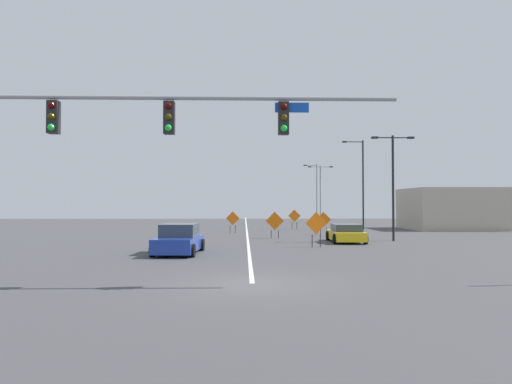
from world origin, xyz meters
name	(u,v)px	position (x,y,z in m)	size (l,w,h in m)	color
ground	(252,284)	(0.00, 0.00, 0.00)	(127.35, 127.35, 0.00)	#444447
road_centre_stripe	(246,227)	(0.00, 35.38, 0.00)	(0.16, 70.75, 0.01)	white
traffic_signal_assembly	(112,129)	(-4.50, -0.02, 4.95)	(14.81, 0.44, 6.28)	gray
street_lamp_far_left	(320,189)	(9.81, 45.00, 4.52)	(3.32, 0.24, 7.59)	gray
street_lamp_mid_right	(362,180)	(11.37, 30.01, 4.87)	(2.13, 0.24, 8.85)	black
street_lamp_mid_left	(316,190)	(9.54, 47.16, 4.41)	(1.90, 0.24, 7.98)	gray
street_lamp_far_right	(393,178)	(10.00, 16.39, 4.32)	(2.96, 0.24, 7.27)	black
construction_sign_median_near	(316,225)	(3.98, 12.03, 1.31)	(1.29, 0.33, 2.07)	orange
construction_sign_left_lane	(275,222)	(2.01, 19.04, 1.21)	(1.36, 0.17, 1.97)	orange
construction_sign_left_shoulder	(233,219)	(-1.25, 25.27, 1.19)	(1.20, 0.12, 1.89)	orange
construction_sign_right_lane	(294,217)	(4.82, 31.13, 1.25)	(1.23, 0.34, 1.98)	orange
construction_sign_right_shoulder	(324,221)	(6.30, 22.76, 1.17)	(1.24, 0.32, 1.89)	orange
car_yellow_near	(346,233)	(6.51, 15.49, 0.58)	(2.28, 4.30, 1.21)	gold
car_blue_approaching	(179,240)	(-3.59, 8.83, 0.70)	(2.34, 4.49, 1.52)	#1E389E
roadside_building_east	(456,209)	(21.14, 30.76, 2.05)	(9.72, 7.49, 4.11)	#B2A893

